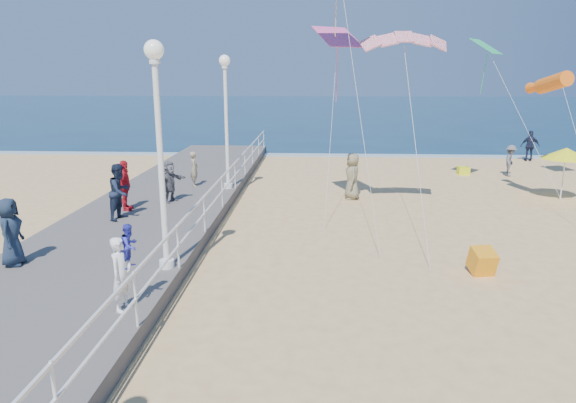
{
  "coord_description": "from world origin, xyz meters",
  "views": [
    {
      "loc": [
        -1.78,
        -11.57,
        4.98
      ],
      "look_at": [
        -2.5,
        2.0,
        1.6
      ],
      "focal_mm": 32.0,
      "sensor_mm": 36.0,
      "label": 1
    }
  ],
  "objects_px": {
    "toddler_held": "(130,246)",
    "lamp_post_far": "(226,108)",
    "beach_walker_c": "(352,176)",
    "lamp_post_mid": "(159,134)",
    "beach_walker_a": "(510,161)",
    "spectator_4": "(11,232)",
    "spectator_5": "(170,182)",
    "spectator_3": "(125,185)",
    "beach_walker_b": "(530,146)",
    "beach_umbrella": "(566,153)",
    "spectator_6": "(194,169)",
    "woman_holding_toddler": "(121,274)",
    "spectator_7": "(120,192)",
    "box_kite": "(482,264)",
    "beach_chair_left": "(463,171)"
  },
  "relations": [
    {
      "from": "toddler_held",
      "to": "lamp_post_far",
      "type": "bearing_deg",
      "value": 12.84
    },
    {
      "from": "beach_walker_c",
      "to": "lamp_post_mid",
      "type": "bearing_deg",
      "value": -34.53
    },
    {
      "from": "lamp_post_far",
      "to": "beach_walker_a",
      "type": "bearing_deg",
      "value": 21.65
    },
    {
      "from": "spectator_4",
      "to": "beach_walker_c",
      "type": "xyz_separation_m",
      "value": [
        8.92,
        9.03,
        -0.3
      ]
    },
    {
      "from": "spectator_5",
      "to": "spectator_3",
      "type": "bearing_deg",
      "value": 159.87
    },
    {
      "from": "beach_walker_b",
      "to": "beach_umbrella",
      "type": "xyz_separation_m",
      "value": [
        -2.59,
        -9.79,
        1.01
      ]
    },
    {
      "from": "spectator_6",
      "to": "woman_holding_toddler",
      "type": "bearing_deg",
      "value": 176.41
    },
    {
      "from": "spectator_7",
      "to": "lamp_post_mid",
      "type": "bearing_deg",
      "value": -132.76
    },
    {
      "from": "woman_holding_toddler",
      "to": "spectator_7",
      "type": "height_order",
      "value": "spectator_7"
    },
    {
      "from": "spectator_3",
      "to": "beach_walker_c",
      "type": "height_order",
      "value": "spectator_3"
    },
    {
      "from": "lamp_post_far",
      "to": "toddler_held",
      "type": "distance_m",
      "value": 11.33
    },
    {
      "from": "lamp_post_far",
      "to": "woman_holding_toddler",
      "type": "bearing_deg",
      "value": -91.06
    },
    {
      "from": "lamp_post_far",
      "to": "spectator_7",
      "type": "xyz_separation_m",
      "value": [
        -2.68,
        -4.79,
        -2.35
      ]
    },
    {
      "from": "beach_walker_b",
      "to": "box_kite",
      "type": "height_order",
      "value": "beach_walker_b"
    },
    {
      "from": "toddler_held",
      "to": "box_kite",
      "type": "height_order",
      "value": "toddler_held"
    },
    {
      "from": "beach_walker_c",
      "to": "lamp_post_far",
      "type": "bearing_deg",
      "value": -94.8
    },
    {
      "from": "lamp_post_far",
      "to": "woman_holding_toddler",
      "type": "xyz_separation_m",
      "value": [
        -0.21,
        -11.31,
        -2.51
      ]
    },
    {
      "from": "spectator_5",
      "to": "beach_umbrella",
      "type": "xyz_separation_m",
      "value": [
        15.31,
        2.74,
        0.75
      ]
    },
    {
      "from": "spectator_6",
      "to": "spectator_7",
      "type": "height_order",
      "value": "spectator_7"
    },
    {
      "from": "toddler_held",
      "to": "spectator_6",
      "type": "distance_m",
      "value": 11.59
    },
    {
      "from": "woman_holding_toddler",
      "to": "spectator_6",
      "type": "xyz_separation_m",
      "value": [
        -1.25,
        11.64,
        -0.03
      ]
    },
    {
      "from": "toddler_held",
      "to": "spectator_4",
      "type": "relative_size",
      "value": 0.53
    },
    {
      "from": "beach_walker_b",
      "to": "beach_umbrella",
      "type": "relative_size",
      "value": 0.84
    },
    {
      "from": "beach_walker_c",
      "to": "beach_umbrella",
      "type": "height_order",
      "value": "beach_umbrella"
    },
    {
      "from": "spectator_6",
      "to": "beach_walker_a",
      "type": "bearing_deg",
      "value": -81.18
    },
    {
      "from": "lamp_post_mid",
      "to": "lamp_post_far",
      "type": "height_order",
      "value": "same"
    },
    {
      "from": "beach_umbrella",
      "to": "beach_chair_left",
      "type": "distance_m",
      "value": 6.13
    },
    {
      "from": "beach_walker_a",
      "to": "beach_walker_b",
      "type": "bearing_deg",
      "value": -4.51
    },
    {
      "from": "beach_walker_b",
      "to": "beach_umbrella",
      "type": "bearing_deg",
      "value": 80.86
    },
    {
      "from": "box_kite",
      "to": "lamp_post_far",
      "type": "bearing_deg",
      "value": 125.72
    },
    {
      "from": "lamp_post_mid",
      "to": "beach_walker_c",
      "type": "relative_size",
      "value": 2.81
    },
    {
      "from": "spectator_6",
      "to": "beach_walker_b",
      "type": "bearing_deg",
      "value": -70.76
    },
    {
      "from": "spectator_7",
      "to": "beach_walker_b",
      "type": "distance_m",
      "value": 24.02
    },
    {
      "from": "spectator_7",
      "to": "beach_walker_a",
      "type": "height_order",
      "value": "spectator_7"
    },
    {
      "from": "lamp_post_far",
      "to": "beach_walker_c",
      "type": "distance_m",
      "value": 5.78
    },
    {
      "from": "beach_walker_a",
      "to": "beach_umbrella",
      "type": "xyz_separation_m",
      "value": [
        0.27,
        -5.0,
        1.12
      ]
    },
    {
      "from": "toddler_held",
      "to": "spectator_4",
      "type": "xyz_separation_m",
      "value": [
        -3.76,
        2.15,
        -0.45
      ]
    },
    {
      "from": "lamp_post_mid",
      "to": "spectator_6",
      "type": "distance_m",
      "value": 9.78
    },
    {
      "from": "spectator_6",
      "to": "beach_umbrella",
      "type": "distance_m",
      "value": 15.07
    },
    {
      "from": "toddler_held",
      "to": "beach_umbrella",
      "type": "relative_size",
      "value": 0.42
    },
    {
      "from": "spectator_7",
      "to": "beach_chair_left",
      "type": "xyz_separation_m",
      "value": [
        13.84,
        10.44,
        -1.11
      ]
    },
    {
      "from": "woman_holding_toddler",
      "to": "beach_chair_left",
      "type": "xyz_separation_m",
      "value": [
        11.37,
        16.96,
        -0.96
      ]
    },
    {
      "from": "spectator_3",
      "to": "beach_walker_a",
      "type": "relative_size",
      "value": 1.1
    },
    {
      "from": "box_kite",
      "to": "spectator_3",
      "type": "bearing_deg",
      "value": 149.4
    },
    {
      "from": "spectator_7",
      "to": "beach_umbrella",
      "type": "relative_size",
      "value": 0.85
    },
    {
      "from": "spectator_5",
      "to": "spectator_7",
      "type": "height_order",
      "value": "spectator_7"
    },
    {
      "from": "spectator_3",
      "to": "spectator_5",
      "type": "bearing_deg",
      "value": -52.05
    },
    {
      "from": "beach_walker_c",
      "to": "beach_umbrella",
      "type": "distance_m",
      "value": 8.54
    },
    {
      "from": "spectator_3",
      "to": "beach_walker_b",
      "type": "height_order",
      "value": "spectator_3"
    },
    {
      "from": "beach_walker_a",
      "to": "box_kite",
      "type": "xyz_separation_m",
      "value": [
        -5.46,
        -13.34,
        -0.49
      ]
    }
  ]
}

